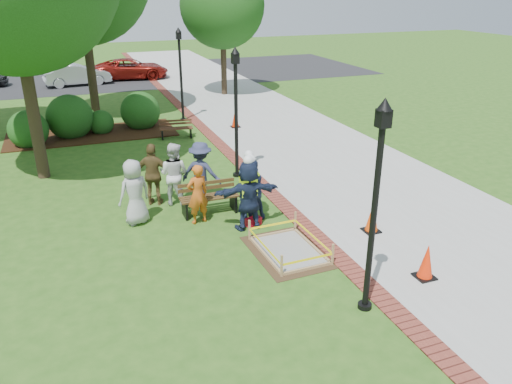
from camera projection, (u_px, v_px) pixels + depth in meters
name	position (u px, v px, depth m)	size (l,w,h in m)	color
ground	(254.00, 250.00, 12.23)	(100.00, 100.00, 0.00)	#285116
sidewalk	(280.00, 128.00, 22.49)	(6.00, 60.00, 0.02)	#9E9E99
brick_edging	(211.00, 136.00, 21.42)	(0.50, 60.00, 0.03)	maroon
mulch_bed	(92.00, 134.00, 21.60)	(7.00, 3.00, 0.05)	#381E0F
parking_lot	(121.00, 76.00, 35.53)	(36.00, 12.00, 0.01)	black
wet_concrete_pad	(289.00, 243.00, 12.06)	(1.78, 2.36, 0.55)	#47331E
bench_near	(209.00, 204.00, 14.09)	(1.65, 0.57, 0.89)	brown
bench_far	(176.00, 132.00, 21.05)	(1.43, 0.64, 0.74)	#4F2A1B
cone_front	(426.00, 262.00, 10.90)	(0.42, 0.42, 0.84)	black
cone_back	(372.00, 218.00, 12.97)	(0.42, 0.42, 0.84)	black
cone_far	(235.00, 119.00, 22.54)	(0.41, 0.41, 0.80)	black
toolbox	(253.00, 221.00, 13.45)	(0.43, 0.24, 0.21)	red
lamp_near	(376.00, 194.00, 9.09)	(0.28, 0.28, 4.26)	black
lamp_mid	(236.00, 104.00, 16.00)	(0.28, 0.28, 4.26)	black
lamp_far	(180.00, 68.00, 22.90)	(0.28, 0.28, 4.26)	black
tree_right	(222.00, 6.00, 27.63)	(4.73, 4.73, 7.31)	#3D2D1E
shrub_a	(31.00, 146.00, 20.12)	(1.56, 1.56, 1.56)	#1A4112
shrub_b	(73.00, 136.00, 21.40)	(1.92, 1.92, 1.92)	#1A4112
shrub_c	(102.00, 133.00, 21.86)	(1.08, 1.08, 1.08)	#1A4112
shrub_d	(142.00, 127.00, 22.72)	(1.75, 1.75, 1.75)	#1A4112
shrub_e	(87.00, 127.00, 22.73)	(0.97, 0.97, 0.97)	#1A4112
casual_person_a	(134.00, 192.00, 13.28)	(0.67, 0.56, 1.80)	#9D9D9D
casual_person_b	(198.00, 194.00, 13.33)	(0.59, 0.44, 1.66)	#C35517
casual_person_c	(174.00, 174.00, 14.45)	(0.71, 0.67, 1.87)	silver
casual_person_d	(154.00, 175.00, 14.44)	(0.70, 0.60, 1.85)	brown
casual_person_e	(201.00, 173.00, 14.59)	(0.70, 0.65, 1.85)	#2C304E
hivis_worker_a	(248.00, 193.00, 12.95)	(0.62, 0.41, 2.04)	#1A2D44
hivis_worker_b	(249.00, 184.00, 13.65)	(0.66, 0.52, 1.93)	#1C1E49
hivis_worker_c	(251.00, 188.00, 13.53)	(0.55, 0.36, 1.86)	#1B2948
parked_car_b	(78.00, 85.00, 32.16)	(4.50, 1.96, 1.47)	#BBBBC0
parked_car_c	(132.00, 79.00, 34.31)	(4.58, 1.99, 1.49)	maroon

